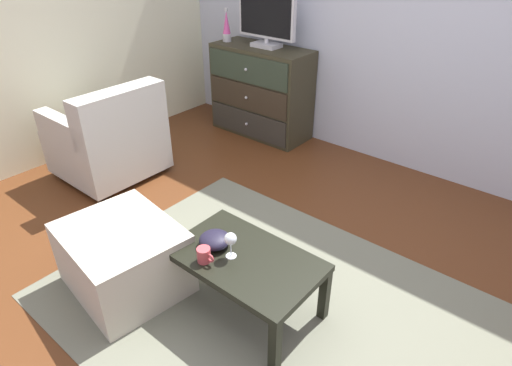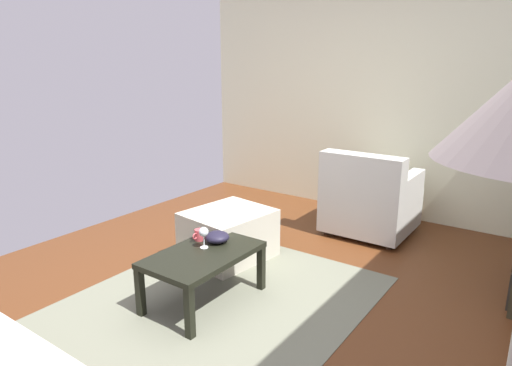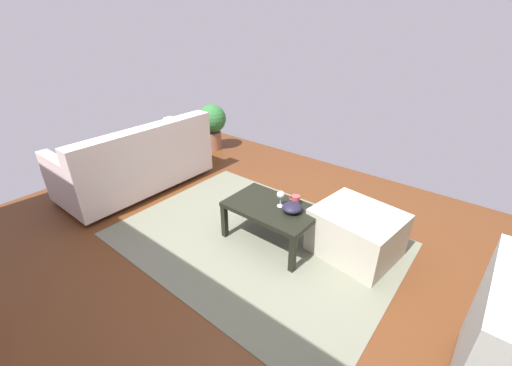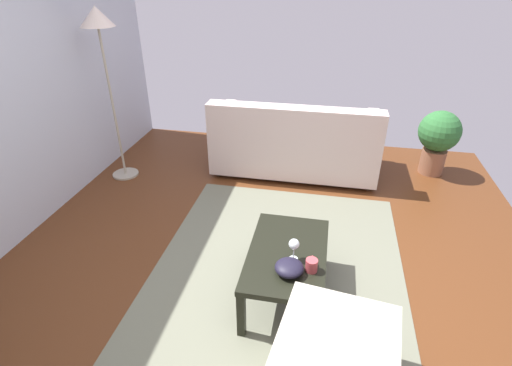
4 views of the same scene
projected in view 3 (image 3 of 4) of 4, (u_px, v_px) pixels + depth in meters
ground_plane at (258, 260)px, 2.91m from camera, size 5.81×4.62×0.05m
area_rug at (255, 239)px, 3.15m from camera, size 2.60×1.90×0.01m
coffee_table at (272, 211)px, 2.98m from camera, size 0.84×0.52×0.39m
wine_glass at (281, 195)px, 2.90m from camera, size 0.07×0.07×0.16m
mug at (295, 200)px, 2.97m from camera, size 0.11×0.08×0.08m
bowl_decorative at (292, 208)px, 2.85m from camera, size 0.18×0.18×0.08m
couch_large at (137, 163)px, 3.95m from camera, size 0.85×1.78×0.84m
ottoman at (356, 233)px, 2.88m from camera, size 0.77×0.69×0.43m
potted_plant at (212, 123)px, 5.10m from camera, size 0.44×0.44×0.72m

